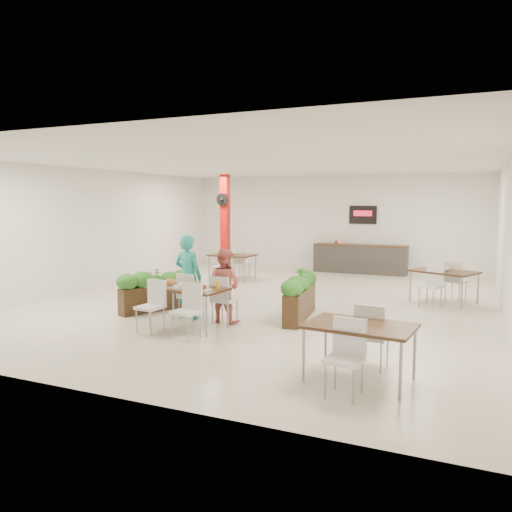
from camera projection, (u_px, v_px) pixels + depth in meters
The scene contains 12 objects.
ground at pixel (265, 302), 11.63m from camera, with size 12.00×12.00×0.00m, color beige.
room_shell at pixel (265, 216), 11.41m from camera, with size 10.10×12.10×3.22m.
red_column at pixel (225, 223), 16.10m from camera, with size 0.40×0.41×3.20m.
service_counter at pixel (360, 258), 16.32m from camera, with size 3.00×0.64×2.20m.
main_table at pixel (188, 294), 9.18m from camera, with size 1.48×1.74×0.92m.
diner_man at pixel (188, 277), 9.91m from camera, with size 0.61×0.40×1.68m, color teal.
diner_woman at pixel (224, 286), 9.61m from camera, with size 0.70×0.54×1.43m, color #CF655C.
planter_left at pixel (156, 288), 10.65m from camera, with size 0.93×1.66×0.92m.
planter_right at pixel (300, 294), 9.92m from camera, with size 0.60×1.93×1.01m.
side_table_a at pixel (232, 258), 15.00m from camera, with size 1.35×1.64×0.92m.
side_table_b at pixel (444, 275), 11.45m from camera, with size 1.61×1.65×0.92m.
side_table_c at pixel (360, 333), 6.42m from camera, with size 1.43×1.65×0.92m.
Camera 1 is at (4.43, -10.55, 2.31)m, focal length 35.00 mm.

